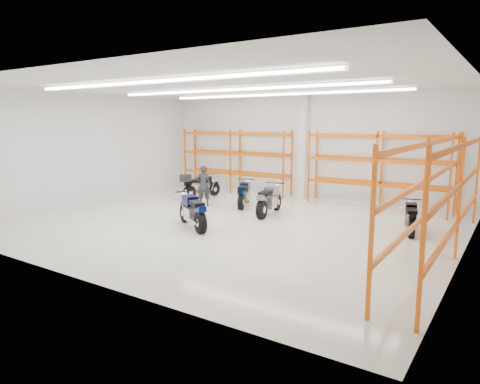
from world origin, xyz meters
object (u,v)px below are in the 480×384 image
Objects in this scene: motorcycle_main at (193,212)px; motorcycle_back_b at (244,194)px; motorcycle_back_c at (269,201)px; standing_man at (204,186)px; motorcycle_back_a at (199,186)px; motorcycle_back_d at (411,218)px; structural_column at (304,147)px.

motorcycle_main is 3.94m from motorcycle_back_b.
motorcycle_back_c is 3.07m from standing_man.
motorcycle_back_a is 1.15× the size of motorcycle_back_d.
motorcycle_back_b is 1.83m from motorcycle_back_c.
motorcycle_back_a reaches higher than motorcycle_back_b.
standing_man reaches higher than motorcycle_main.
motorcycle_back_a is at bearing 170.71° from motorcycle_back_b.
structural_column is (0.51, 7.02, 1.73)m from motorcycle_main.
motorcycle_back_a is 4.46m from motorcycle_back_c.
motorcycle_back_b is at bearing 152.26° from motorcycle_back_c.
motorcycle_main is at bearing -94.12° from structural_column.
standing_man is 4.86m from structural_column.
motorcycle_back_a is (-3.25, 4.33, 0.02)m from motorcycle_main.
motorcycle_back_c is (4.27, -1.29, -0.02)m from motorcycle_back_a.
motorcycle_back_c reaches higher than motorcycle_back_d.
standing_man is (-1.44, -0.77, 0.34)m from motorcycle_back_b.
motorcycle_back_b is 3.75m from structural_column.
motorcycle_back_d is (9.14, -1.11, -0.09)m from motorcycle_back_a.
motorcycle_back_d is (4.86, 0.18, -0.07)m from motorcycle_back_c.
motorcycle_back_d is 1.17× the size of standing_man.
standing_man is (1.21, -1.20, 0.28)m from motorcycle_back_a.
motorcycle_back_c is 1.37× the size of standing_man.
motorcycle_back_a is at bearing 163.25° from motorcycle_back_c.
motorcycle_main and motorcycle_back_c have the same top height.
structural_column is at bearing 85.88° from motorcycle_main.
motorcycle_back_d is at bearing 2.07° from motorcycle_back_c.
motorcycle_back_b is at bearing -109.39° from structural_column.
motorcycle_main is 1.04× the size of motorcycle_back_d.
motorcycle_back_d is (5.89, 3.22, -0.07)m from motorcycle_main.
motorcycle_back_d is (6.48, -0.68, -0.03)m from motorcycle_back_b.
motorcycle_back_b is at bearing 177.19° from standing_man.
structural_column is at bearing 144.80° from motorcycle_back_d.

